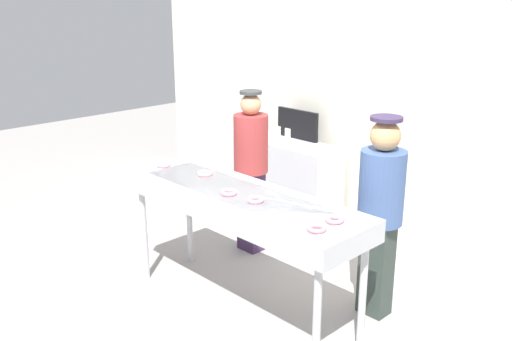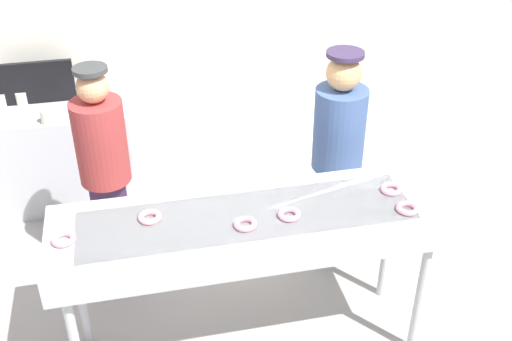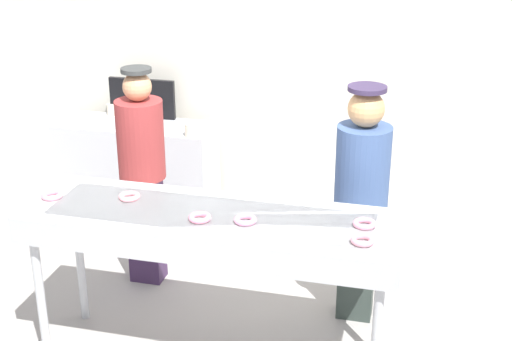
{
  "view_description": "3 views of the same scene",
  "coord_description": "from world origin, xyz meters",
  "px_view_note": "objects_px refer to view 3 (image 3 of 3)",
  "views": [
    {
      "loc": [
        3.11,
        -2.87,
        2.55
      ],
      "look_at": [
        0.11,
        0.06,
        1.23
      ],
      "focal_mm": 39.94,
      "sensor_mm": 36.0,
      "label": 1
    },
    {
      "loc": [
        -0.57,
        -2.81,
        3.16
      ],
      "look_at": [
        0.1,
        0.22,
        1.19
      ],
      "focal_mm": 44.01,
      "sensor_mm": 36.0,
      "label": 2
    },
    {
      "loc": [
        1.19,
        -3.64,
        2.86
      ],
      "look_at": [
        0.23,
        0.17,
        1.27
      ],
      "focal_mm": 50.8,
      "sensor_mm": 36.0,
      "label": 3
    }
  ],
  "objects_px": {
    "fryer_conveyor": "(210,228)",
    "paper_cup_2": "(135,126)",
    "prep_counter": "(138,170)",
    "strawberry_donut_0": "(365,224)",
    "menu_display": "(142,98)",
    "strawberry_donut_4": "(52,195)",
    "strawberry_donut_3": "(245,220)",
    "worker_baker": "(142,165)",
    "paper_cup_0": "(190,130)",
    "paper_cup_3": "(129,111)",
    "worker_assistant": "(361,190)",
    "strawberry_donut_2": "(200,217)",
    "strawberry_donut_5": "(363,240)",
    "paper_cup_1": "(112,109)",
    "strawberry_donut_1": "(129,196)"
  },
  "relations": [
    {
      "from": "strawberry_donut_0",
      "to": "paper_cup_0",
      "type": "xyz_separation_m",
      "value": [
        -1.63,
        1.7,
        -0.14
      ]
    },
    {
      "from": "strawberry_donut_2",
      "to": "strawberry_donut_3",
      "type": "distance_m",
      "value": 0.26
    },
    {
      "from": "strawberry_donut_3",
      "to": "menu_display",
      "type": "bearing_deg",
      "value": 124.92
    },
    {
      "from": "prep_counter",
      "to": "paper_cup_1",
      "type": "height_order",
      "value": "paper_cup_1"
    },
    {
      "from": "fryer_conveyor",
      "to": "strawberry_donut_2",
      "type": "height_order",
      "value": "strawberry_donut_2"
    },
    {
      "from": "strawberry_donut_5",
      "to": "worker_assistant",
      "type": "distance_m",
      "value": 0.92
    },
    {
      "from": "paper_cup_1",
      "to": "menu_display",
      "type": "distance_m",
      "value": 0.32
    },
    {
      "from": "strawberry_donut_0",
      "to": "strawberry_donut_1",
      "type": "height_order",
      "value": "same"
    },
    {
      "from": "prep_counter",
      "to": "paper_cup_3",
      "type": "distance_m",
      "value": 0.54
    },
    {
      "from": "prep_counter",
      "to": "paper_cup_3",
      "type": "bearing_deg",
      "value": 125.64
    },
    {
      "from": "paper_cup_3",
      "to": "worker_assistant",
      "type": "bearing_deg",
      "value": -31.42
    },
    {
      "from": "strawberry_donut_3",
      "to": "strawberry_donut_5",
      "type": "distance_m",
      "value": 0.68
    },
    {
      "from": "prep_counter",
      "to": "menu_display",
      "type": "xyz_separation_m",
      "value": [
        -0.0,
        0.2,
        0.61
      ]
    },
    {
      "from": "paper_cup_0",
      "to": "strawberry_donut_4",
      "type": "bearing_deg",
      "value": -98.8
    },
    {
      "from": "prep_counter",
      "to": "paper_cup_1",
      "type": "bearing_deg",
      "value": 147.93
    },
    {
      "from": "strawberry_donut_1",
      "to": "strawberry_donut_2",
      "type": "relative_size",
      "value": 1.0
    },
    {
      "from": "strawberry_donut_4",
      "to": "strawberry_donut_5",
      "type": "distance_m",
      "value": 1.92
    },
    {
      "from": "strawberry_donut_5",
      "to": "fryer_conveyor",
      "type": "bearing_deg",
      "value": 170.55
    },
    {
      "from": "strawberry_donut_5",
      "to": "worker_assistant",
      "type": "relative_size",
      "value": 0.08
    },
    {
      "from": "paper_cup_0",
      "to": "paper_cup_1",
      "type": "height_order",
      "value": "same"
    },
    {
      "from": "strawberry_donut_3",
      "to": "strawberry_donut_4",
      "type": "xyz_separation_m",
      "value": [
        -1.24,
        0.04,
        0.0
      ]
    },
    {
      "from": "strawberry_donut_0",
      "to": "strawberry_donut_2",
      "type": "xyz_separation_m",
      "value": [
        -0.92,
        -0.15,
        0.0
      ]
    },
    {
      "from": "paper_cup_1",
      "to": "prep_counter",
      "type": "bearing_deg",
      "value": -32.07
    },
    {
      "from": "strawberry_donut_2",
      "to": "prep_counter",
      "type": "height_order",
      "value": "strawberry_donut_2"
    },
    {
      "from": "strawberry_donut_3",
      "to": "worker_baker",
      "type": "relative_size",
      "value": 0.08
    },
    {
      "from": "strawberry_donut_4",
      "to": "paper_cup_1",
      "type": "height_order",
      "value": "strawberry_donut_4"
    },
    {
      "from": "prep_counter",
      "to": "worker_baker",
      "type": "bearing_deg",
      "value": -64.22
    },
    {
      "from": "strawberry_donut_3",
      "to": "paper_cup_0",
      "type": "height_order",
      "value": "strawberry_donut_3"
    },
    {
      "from": "worker_assistant",
      "to": "paper_cup_2",
      "type": "relative_size",
      "value": 15.5
    },
    {
      "from": "strawberry_donut_1",
      "to": "paper_cup_0",
      "type": "xyz_separation_m",
      "value": [
        -0.19,
        1.67,
        -0.14
      ]
    },
    {
      "from": "fryer_conveyor",
      "to": "paper_cup_2",
      "type": "relative_size",
      "value": 20.91
    },
    {
      "from": "fryer_conveyor",
      "to": "strawberry_donut_4",
      "type": "relative_size",
      "value": 17.19
    },
    {
      "from": "fryer_conveyor",
      "to": "strawberry_donut_0",
      "type": "bearing_deg",
      "value": 3.49
    },
    {
      "from": "strawberry_donut_1",
      "to": "strawberry_donut_4",
      "type": "xyz_separation_m",
      "value": [
        -0.47,
        -0.1,
        0.0
      ]
    },
    {
      "from": "fryer_conveyor",
      "to": "menu_display",
      "type": "height_order",
      "value": "menu_display"
    },
    {
      "from": "prep_counter",
      "to": "strawberry_donut_0",
      "type": "bearing_deg",
      "value": -40.6
    },
    {
      "from": "strawberry_donut_1",
      "to": "strawberry_donut_3",
      "type": "xyz_separation_m",
      "value": [
        0.77,
        -0.14,
        0.0
      ]
    },
    {
      "from": "paper_cup_1",
      "to": "paper_cup_0",
      "type": "bearing_deg",
      "value": -23.15
    },
    {
      "from": "strawberry_donut_4",
      "to": "menu_display",
      "type": "height_order",
      "value": "menu_display"
    },
    {
      "from": "strawberry_donut_4",
      "to": "paper_cup_3",
      "type": "distance_m",
      "value": 2.2
    },
    {
      "from": "fryer_conveyor",
      "to": "paper_cup_2",
      "type": "bearing_deg",
      "value": 124.94
    },
    {
      "from": "strawberry_donut_2",
      "to": "paper_cup_1",
      "type": "relative_size",
      "value": 1.22
    },
    {
      "from": "menu_display",
      "to": "strawberry_donut_3",
      "type": "bearing_deg",
      "value": -55.08
    },
    {
      "from": "paper_cup_0",
      "to": "strawberry_donut_2",
      "type": "bearing_deg",
      "value": -69.26
    },
    {
      "from": "strawberry_donut_5",
      "to": "paper_cup_1",
      "type": "height_order",
      "value": "strawberry_donut_5"
    },
    {
      "from": "strawberry_donut_4",
      "to": "prep_counter",
      "type": "xyz_separation_m",
      "value": [
        -0.3,
        1.96,
        -0.63
      ]
    },
    {
      "from": "fryer_conveyor",
      "to": "paper_cup_0",
      "type": "relative_size",
      "value": 20.91
    },
    {
      "from": "strawberry_donut_5",
      "to": "paper_cup_3",
      "type": "xyz_separation_m",
      "value": [
        -2.35,
        2.28,
        -0.14
      ]
    },
    {
      "from": "strawberry_donut_4",
      "to": "menu_display",
      "type": "relative_size",
      "value": 0.21
    },
    {
      "from": "worker_baker",
      "to": "menu_display",
      "type": "xyz_separation_m",
      "value": [
        -0.52,
        1.27,
        0.1
      ]
    }
  ]
}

